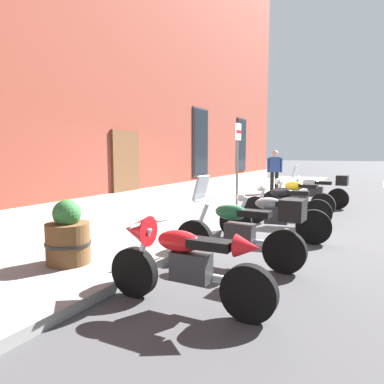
# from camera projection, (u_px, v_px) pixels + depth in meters

# --- Properties ---
(ground_plane) EXTENTS (140.00, 140.00, 0.00)m
(ground_plane) POSITION_uv_depth(u_px,v_px,m) (237.00, 228.00, 8.15)
(ground_plane) COLOR #38383A
(sidewalk) EXTENTS (33.04, 3.15, 0.13)m
(sidewalk) POSITION_uv_depth(u_px,v_px,m) (177.00, 220.00, 8.87)
(sidewalk) COLOR slate
(sidewalk) RESTS_ON ground_plane
(brick_pub_facade) EXTENTS (27.04, 7.40, 10.32)m
(brick_pub_facade) POSITION_uv_depth(u_px,v_px,m) (25.00, 38.00, 10.70)
(brick_pub_facade) COLOR brown
(brick_pub_facade) RESTS_ON ground_plane
(motorcycle_red_sport) EXTENTS (0.62, 2.03, 1.00)m
(motorcycle_red_sport) POSITION_uv_depth(u_px,v_px,m) (180.00, 259.00, 3.96)
(motorcycle_red_sport) COLOR black
(motorcycle_red_sport) RESTS_ON ground_plane
(motorcycle_green_touring) EXTENTS (0.62, 2.12, 1.37)m
(motorcycle_green_touring) POSITION_uv_depth(u_px,v_px,m) (244.00, 230.00, 5.39)
(motorcycle_green_touring) COLOR black
(motorcycle_green_touring) RESTS_ON ground_plane
(motorcycle_grey_naked) EXTENTS (0.63, 2.15, 0.93)m
(motorcycle_grey_naked) POSITION_uv_depth(u_px,v_px,m) (272.00, 217.00, 6.96)
(motorcycle_grey_naked) COLOR black
(motorcycle_grey_naked) RESTS_ON ground_plane
(motorcycle_black_naked) EXTENTS (0.62, 2.11, 0.97)m
(motorcycle_black_naked) POSITION_uv_depth(u_px,v_px,m) (285.00, 205.00, 8.48)
(motorcycle_black_naked) COLOR black
(motorcycle_black_naked) RESTS_ON ground_plane
(motorcycle_yellow_naked) EXTENTS (0.62, 2.01, 1.00)m
(motorcycle_yellow_naked) POSITION_uv_depth(u_px,v_px,m) (297.00, 197.00, 9.83)
(motorcycle_yellow_naked) COLOR black
(motorcycle_yellow_naked) RESTS_ON ground_plane
(motorcycle_silver_touring) EXTENTS (0.62, 2.08, 1.32)m
(motorcycle_silver_touring) POSITION_uv_depth(u_px,v_px,m) (318.00, 190.00, 11.15)
(motorcycle_silver_touring) COLOR black
(motorcycle_silver_touring) RESTS_ON ground_plane
(pedestrian_blue_top) EXTENTS (0.32, 0.56, 1.67)m
(pedestrian_blue_top) POSITION_uv_depth(u_px,v_px,m) (275.00, 169.00, 13.99)
(pedestrian_blue_top) COLOR black
(pedestrian_blue_top) RESTS_ON sidewalk
(parking_sign) EXTENTS (0.36, 0.07, 2.39)m
(parking_sign) POSITION_uv_depth(u_px,v_px,m) (238.00, 154.00, 9.54)
(parking_sign) COLOR #4C4C51
(parking_sign) RESTS_ON sidewalk
(barrel_planter) EXTENTS (0.65, 0.65, 0.93)m
(barrel_planter) POSITION_uv_depth(u_px,v_px,m) (68.00, 237.00, 5.13)
(barrel_planter) COLOR brown
(barrel_planter) RESTS_ON sidewalk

